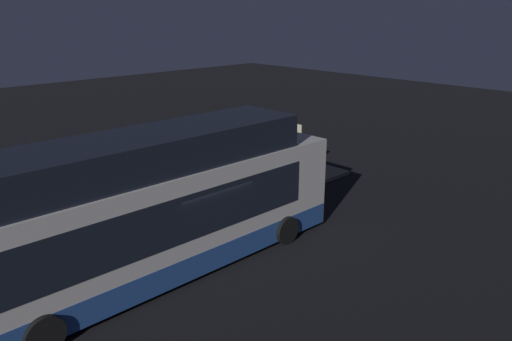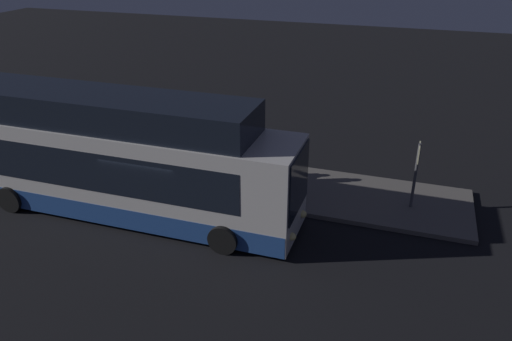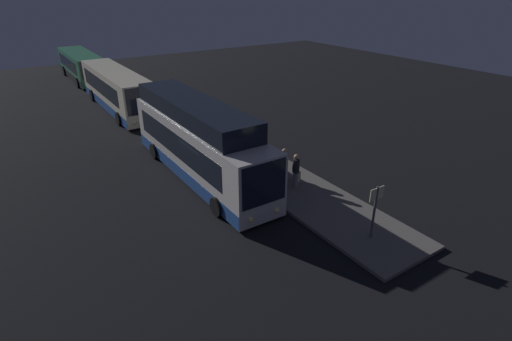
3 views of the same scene
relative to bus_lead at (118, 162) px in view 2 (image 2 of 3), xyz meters
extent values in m
plane|color=black|center=(1.44, -0.08, -1.84)|extent=(80.00, 80.00, 0.00)
cube|color=#605B56|center=(1.44, 3.29, -1.76)|extent=(20.00, 3.54, 0.16)
cube|color=silver|center=(0.11, 0.00, -0.19)|extent=(11.97, 2.45, 2.97)
cube|color=#23478C|center=(0.11, 0.00, -1.33)|extent=(11.91, 2.47, 0.70)
cube|color=black|center=(-0.19, 0.00, 0.16)|extent=(9.82, 2.48, 1.31)
cube|color=black|center=(6.12, 0.00, 0.24)|extent=(0.06, 2.16, 1.90)
sphere|color=#F9E58C|center=(6.14, 0.67, -1.23)|extent=(0.24, 0.24, 0.24)
sphere|color=#F9E58C|center=(6.14, -0.67, -1.23)|extent=(0.24, 0.24, 0.24)
cylinder|color=black|center=(4.18, 1.23, -1.38)|extent=(0.91, 0.30, 0.91)
cylinder|color=black|center=(4.18, -1.23, -1.38)|extent=(0.91, 0.30, 0.91)
cylinder|color=black|center=(-3.60, 1.23, -1.38)|extent=(0.91, 0.30, 0.91)
cylinder|color=black|center=(-3.60, -1.23, -1.38)|extent=(0.91, 0.30, 0.91)
cube|color=black|center=(-0.37, 0.00, 1.79)|extent=(10.18, 2.25, 0.99)
cylinder|color=#2D2D33|center=(3.13, 3.34, -1.29)|extent=(0.30, 0.30, 0.78)
cylinder|color=#262628|center=(3.13, 3.34, -0.56)|extent=(0.43, 0.43, 0.68)
sphere|color=tan|center=(3.13, 3.34, -0.09)|extent=(0.25, 0.25, 0.25)
cube|color=beige|center=(2.83, 3.32, -0.85)|extent=(0.16, 0.29, 0.24)
cylinder|color=gray|center=(4.19, 3.27, -1.27)|extent=(0.34, 0.34, 0.82)
cylinder|color=#262628|center=(4.19, 3.27, -0.51)|extent=(0.48, 0.48, 0.71)
sphere|color=tan|center=(4.19, 3.27, -0.02)|extent=(0.27, 0.27, 0.27)
cube|color=#598C59|center=(3.96, 3.41, -0.81)|extent=(0.26, 0.31, 0.24)
cube|color=beige|center=(3.71, 3.77, -1.39)|extent=(0.36, 0.18, 0.59)
cylinder|color=black|center=(3.71, 3.77, -0.97)|extent=(0.02, 0.02, 0.24)
cylinder|color=#4C4C51|center=(9.36, 3.09, -0.52)|extent=(0.10, 0.10, 2.33)
cube|color=beige|center=(9.36, 3.09, 0.34)|extent=(0.04, 0.75, 0.52)
camera|label=1|loc=(-6.65, -11.14, 5.42)|focal=35.00mm
camera|label=2|loc=(9.00, -12.68, 6.85)|focal=35.00mm
camera|label=3|loc=(18.07, -8.36, 7.84)|focal=28.00mm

